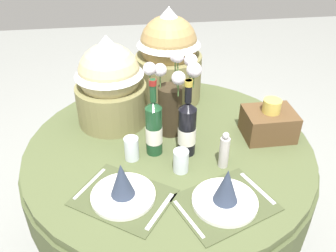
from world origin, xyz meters
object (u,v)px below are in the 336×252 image
(wine_bottle_centre, at_px, (154,127))
(gift_tub_back_left, at_px, (110,79))
(dining_table, at_px, (169,169))
(flower_vase, at_px, (172,97))
(place_setting_right, at_px, (226,194))
(pepper_mill, at_px, (224,151))
(woven_basket_side_right, at_px, (269,123))
(tumbler_mid, at_px, (181,161))
(place_setting_left, at_px, (123,188))
(wine_bottle_left, at_px, (187,128))
(tumbler_near_right, at_px, (132,149))
(gift_tub_back_centre, at_px, (169,53))

(wine_bottle_centre, distance_m, gift_tub_back_left, 0.35)
(dining_table, relative_size, flower_vase, 3.22)
(dining_table, xyz_separation_m, place_setting_right, (0.15, -0.38, 0.19))
(flower_vase, relative_size, pepper_mill, 2.42)
(woven_basket_side_right, bearing_deg, tumbler_mid, -156.50)
(dining_table, distance_m, flower_vase, 0.34)
(gift_tub_back_left, bearing_deg, place_setting_left, -86.89)
(place_setting_right, distance_m, wine_bottle_left, 0.34)
(tumbler_near_right, bearing_deg, woven_basket_side_right, 7.71)
(place_setting_left, distance_m, flower_vase, 0.49)
(flower_vase, height_order, wine_bottle_centre, flower_vase)
(place_setting_right, height_order, gift_tub_back_left, gift_tub_back_left)
(woven_basket_side_right, bearing_deg, dining_table, -178.60)
(wine_bottle_left, bearing_deg, dining_table, 136.51)
(wine_bottle_centre, xyz_separation_m, tumbler_mid, (0.09, -0.14, -0.08))
(tumbler_near_right, xyz_separation_m, pepper_mill, (0.37, -0.10, 0.03))
(flower_vase, xyz_separation_m, woven_basket_side_right, (0.43, -0.09, -0.12))
(wine_bottle_centre, height_order, pepper_mill, wine_bottle_centre)
(gift_tub_back_left, bearing_deg, wine_bottle_centre, -58.56)
(place_setting_right, bearing_deg, tumbler_near_right, 135.87)
(wine_bottle_centre, height_order, gift_tub_back_left, gift_tub_back_left)
(gift_tub_back_centre, bearing_deg, flower_vase, -95.10)
(tumbler_near_right, bearing_deg, flower_vase, 41.43)
(wine_bottle_centre, height_order, tumbler_mid, wine_bottle_centre)
(dining_table, bearing_deg, tumbler_mid, -82.47)
(wine_bottle_left, relative_size, woven_basket_side_right, 1.56)
(place_setting_left, relative_size, place_setting_right, 1.04)
(tumbler_near_right, distance_m, pepper_mill, 0.38)
(place_setting_right, bearing_deg, gift_tub_back_left, 122.25)
(gift_tub_back_left, xyz_separation_m, gift_tub_back_centre, (0.30, 0.19, 0.03))
(place_setting_right, bearing_deg, pepper_mill, 76.82)
(gift_tub_back_centre, bearing_deg, dining_table, -97.66)
(tumbler_near_right, bearing_deg, gift_tub_back_left, 103.28)
(gift_tub_back_centre, height_order, woven_basket_side_right, gift_tub_back_centre)
(place_setting_left, distance_m, pepper_mill, 0.44)
(pepper_mill, bearing_deg, gift_tub_back_left, 136.95)
(flower_vase, bearing_deg, pepper_mill, -57.73)
(place_setting_right, distance_m, pepper_mill, 0.22)
(woven_basket_side_right, bearing_deg, wine_bottle_left, -169.19)
(flower_vase, xyz_separation_m, tumbler_near_right, (-0.20, -0.17, -0.14))
(tumbler_near_right, height_order, gift_tub_back_left, gift_tub_back_left)
(place_setting_right, relative_size, tumbler_near_right, 3.97)
(wine_bottle_left, relative_size, gift_tub_back_left, 0.80)
(place_setting_right, bearing_deg, tumbler_mid, 121.88)
(place_setting_left, bearing_deg, wine_bottle_centre, 61.21)
(dining_table, relative_size, place_setting_left, 3.04)
(place_setting_right, distance_m, gift_tub_back_centre, 0.84)
(flower_vase, height_order, tumbler_mid, flower_vase)
(place_setting_left, xyz_separation_m, place_setting_right, (0.37, -0.08, 0.00))
(wine_bottle_left, relative_size, tumbler_near_right, 3.36)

